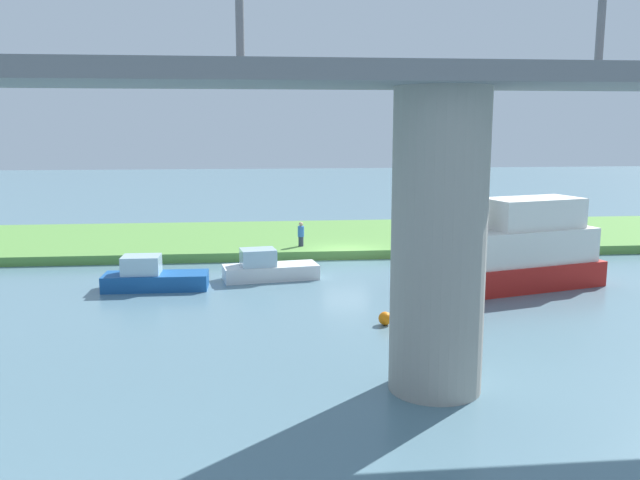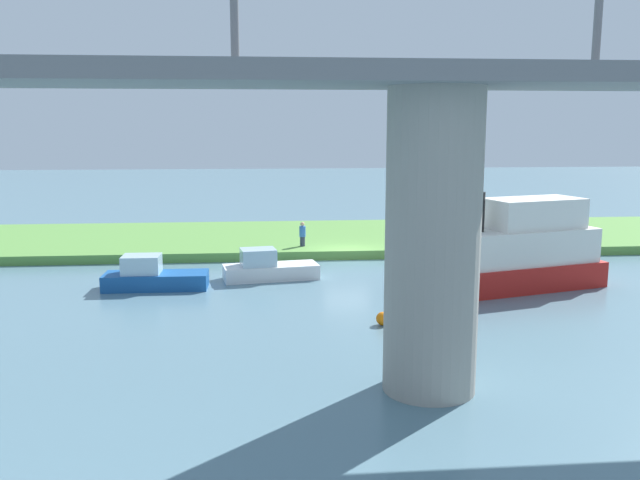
{
  "view_description": "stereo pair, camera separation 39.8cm",
  "coord_description": "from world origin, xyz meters",
  "px_view_note": "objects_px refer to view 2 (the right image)",
  "views": [
    {
      "loc": [
        5.09,
        35.42,
        7.25
      ],
      "look_at": [
        1.97,
        5.0,
        2.0
      ],
      "focal_mm": 37.34,
      "sensor_mm": 36.0,
      "label": 1
    },
    {
      "loc": [
        4.7,
        35.46,
        7.25
      ],
      "look_at": [
        1.97,
        5.0,
        2.0
      ],
      "focal_mm": 37.34,
      "sensor_mm": 36.0,
      "label": 2
    }
  ],
  "objects_px": {
    "bridge_pylon": "(432,243)",
    "motorboat_red": "(516,252)",
    "pontoon_yellow": "(153,277)",
    "marker_buoy": "(383,319)",
    "mooring_post": "(433,240)",
    "houseboat_blue": "(268,268)",
    "person_on_bank": "(302,234)"
  },
  "relations": [
    {
      "from": "bridge_pylon",
      "to": "motorboat_red",
      "type": "xyz_separation_m",
      "value": [
        -6.84,
        -11.26,
        -2.49
      ]
    },
    {
      "from": "pontoon_yellow",
      "to": "bridge_pylon",
      "type": "bearing_deg",
      "value": 127.16
    },
    {
      "from": "marker_buoy",
      "to": "bridge_pylon",
      "type": "bearing_deg",
      "value": 91.63
    },
    {
      "from": "mooring_post",
      "to": "pontoon_yellow",
      "type": "bearing_deg",
      "value": 23.1
    },
    {
      "from": "motorboat_red",
      "to": "houseboat_blue",
      "type": "xyz_separation_m",
      "value": [
        11.15,
        -2.7,
        -1.11
      ]
    },
    {
      "from": "motorboat_red",
      "to": "marker_buoy",
      "type": "relative_size",
      "value": 18.27
    },
    {
      "from": "mooring_post",
      "to": "pontoon_yellow",
      "type": "xyz_separation_m",
      "value": [
        14.53,
        6.2,
        -0.4
      ]
    },
    {
      "from": "mooring_post",
      "to": "bridge_pylon",
      "type": "bearing_deg",
      "value": 74.98
    },
    {
      "from": "bridge_pylon",
      "to": "motorboat_red",
      "type": "relative_size",
      "value": 0.91
    },
    {
      "from": "person_on_bank",
      "to": "pontoon_yellow",
      "type": "bearing_deg",
      "value": 45.53
    },
    {
      "from": "motorboat_red",
      "to": "person_on_bank",
      "type": "bearing_deg",
      "value": -43.57
    },
    {
      "from": "motorboat_red",
      "to": "marker_buoy",
      "type": "height_order",
      "value": "motorboat_red"
    },
    {
      "from": "person_on_bank",
      "to": "pontoon_yellow",
      "type": "distance_m",
      "value": 10.37
    },
    {
      "from": "bridge_pylon",
      "to": "marker_buoy",
      "type": "relative_size",
      "value": 16.54
    },
    {
      "from": "person_on_bank",
      "to": "mooring_post",
      "type": "height_order",
      "value": "person_on_bank"
    },
    {
      "from": "person_on_bank",
      "to": "motorboat_red",
      "type": "distance_m",
      "value": 12.57
    },
    {
      "from": "bridge_pylon",
      "to": "mooring_post",
      "type": "bearing_deg",
      "value": -105.02
    },
    {
      "from": "mooring_post",
      "to": "houseboat_blue",
      "type": "xyz_separation_m",
      "value": [
        9.33,
        4.78,
        -0.41
      ]
    },
    {
      "from": "mooring_post",
      "to": "motorboat_red",
      "type": "height_order",
      "value": "motorboat_red"
    },
    {
      "from": "bridge_pylon",
      "to": "houseboat_blue",
      "type": "bearing_deg",
      "value": -72.87
    },
    {
      "from": "person_on_bank",
      "to": "motorboat_red",
      "type": "relative_size",
      "value": 0.15
    },
    {
      "from": "mooring_post",
      "to": "pontoon_yellow",
      "type": "relative_size",
      "value": 0.19
    },
    {
      "from": "person_on_bank",
      "to": "mooring_post",
      "type": "bearing_deg",
      "value": 170.76
    },
    {
      "from": "mooring_post",
      "to": "marker_buoy",
      "type": "xyz_separation_m",
      "value": [
        5.2,
        12.67,
        -0.7
      ]
    },
    {
      "from": "motorboat_red",
      "to": "houseboat_blue",
      "type": "relative_size",
      "value": 1.95
    },
    {
      "from": "motorboat_red",
      "to": "houseboat_blue",
      "type": "bearing_deg",
      "value": -13.59
    },
    {
      "from": "person_on_bank",
      "to": "marker_buoy",
      "type": "relative_size",
      "value": 2.78
    },
    {
      "from": "mooring_post",
      "to": "pontoon_yellow",
      "type": "distance_m",
      "value": 15.8
    },
    {
      "from": "bridge_pylon",
      "to": "pontoon_yellow",
      "type": "relative_size",
      "value": 1.79
    },
    {
      "from": "mooring_post",
      "to": "marker_buoy",
      "type": "height_order",
      "value": "mooring_post"
    },
    {
      "from": "houseboat_blue",
      "to": "pontoon_yellow",
      "type": "bearing_deg",
      "value": 15.26
    },
    {
      "from": "person_on_bank",
      "to": "marker_buoy",
      "type": "xyz_separation_m",
      "value": [
        -2.08,
        13.86,
        -0.95
      ]
    }
  ]
}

